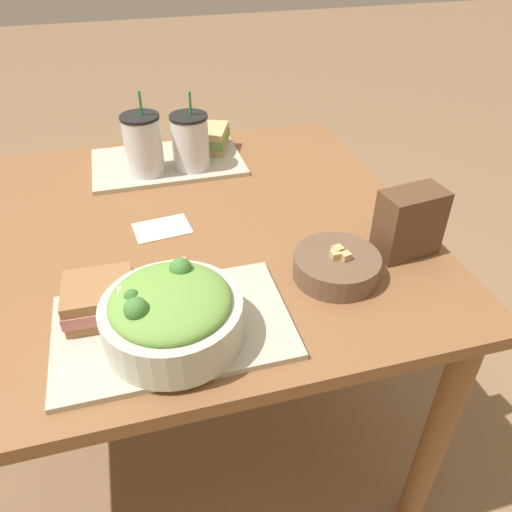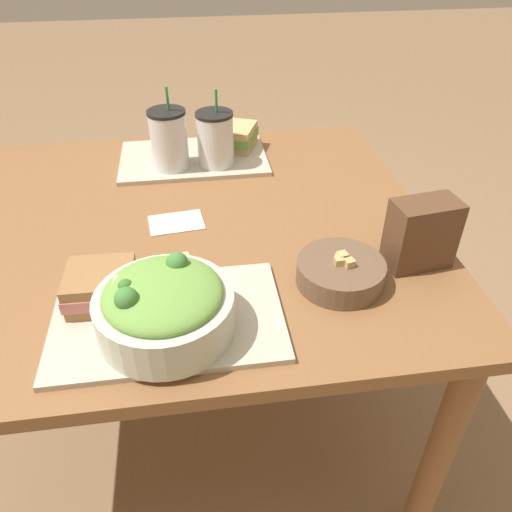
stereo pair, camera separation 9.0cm
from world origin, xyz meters
The scene contains 13 objects.
ground_plane centered at (0.00, 0.00, 0.00)m, with size 12.00×12.00×0.00m, color #846647.
dining_table centered at (0.00, 0.00, 0.63)m, with size 1.19×1.00×0.72m.
tray_near centered at (0.00, -0.32, 0.73)m, with size 0.41×0.26×0.01m.
tray_far centered at (0.07, 0.32, 0.73)m, with size 0.41×0.26×0.01m.
salad_bowl centered at (0.00, -0.35, 0.79)m, with size 0.23×0.23×0.12m.
soup_bowl centered at (0.33, -0.26, 0.75)m, with size 0.17×0.17×0.06m.
sandwich_near centered at (-0.12, -0.26, 0.76)m, with size 0.13×0.12×0.06m.
baguette_near centered at (-0.02, -0.23, 0.76)m, with size 0.14×0.07×0.06m.
sandwich_far centered at (0.19, 0.37, 0.76)m, with size 0.16×0.16×0.06m.
drink_cup_dark centered at (0.01, 0.27, 0.81)m, with size 0.10×0.10×0.22m.
drink_cup_red centered at (0.13, 0.27, 0.80)m, with size 0.10×0.10×0.21m.
chip_bag centered at (0.50, -0.22, 0.79)m, with size 0.14×0.09×0.14m.
napkin_folded centered at (0.02, 0.00, 0.72)m, with size 0.13×0.10×0.00m.
Camera 1 is at (-0.03, -0.96, 1.34)m, focal length 35.00 mm.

